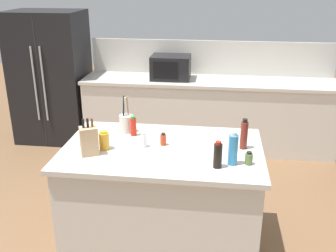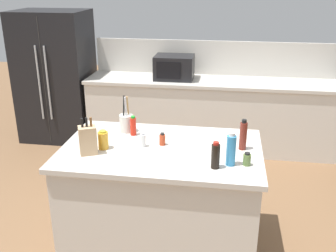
# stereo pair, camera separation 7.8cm
# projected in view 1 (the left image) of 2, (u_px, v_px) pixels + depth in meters

# --- Properties ---
(ground_plane) EXTENTS (14.00, 14.00, 0.00)m
(ground_plane) POSITION_uv_depth(u_px,v_px,m) (163.00, 245.00, 3.45)
(ground_plane) COLOR brown
(back_counter_run) EXTENTS (3.32, 0.66, 0.94)m
(back_counter_run) POSITION_uv_depth(u_px,v_px,m) (208.00, 114.00, 5.28)
(back_counter_run) COLOR beige
(back_counter_run) RESTS_ON ground_plane
(wall_backsplash) EXTENTS (3.28, 0.03, 0.46)m
(wall_backsplash) POSITION_uv_depth(u_px,v_px,m) (211.00, 58.00, 5.32)
(wall_backsplash) COLOR beige
(wall_backsplash) RESTS_ON back_counter_run
(kitchen_island) EXTENTS (1.58, 1.01, 0.94)m
(kitchen_island) POSITION_uv_depth(u_px,v_px,m) (163.00, 199.00, 3.28)
(kitchen_island) COLOR beige
(kitchen_island) RESTS_ON ground_plane
(refrigerator) EXTENTS (0.96, 0.75, 1.79)m
(refrigerator) POSITION_uv_depth(u_px,v_px,m) (51.00, 77.00, 5.44)
(refrigerator) COLOR black
(refrigerator) RESTS_ON ground_plane
(microwave) EXTENTS (0.50, 0.39, 0.31)m
(microwave) POSITION_uv_depth(u_px,v_px,m) (171.00, 67.00, 5.11)
(microwave) COLOR black
(microwave) RESTS_ON back_counter_run
(knife_block) EXTENTS (0.16, 0.15, 0.29)m
(knife_block) POSITION_uv_depth(u_px,v_px,m) (89.00, 141.00, 2.96)
(knife_block) COLOR tan
(knife_block) RESTS_ON kitchen_island
(utensil_crock) EXTENTS (0.12, 0.12, 0.32)m
(utensil_crock) POSITION_uv_depth(u_px,v_px,m) (126.00, 123.00, 3.40)
(utensil_crock) COLOR beige
(utensil_crock) RESTS_ON kitchen_island
(salt_shaker) EXTENTS (0.05, 0.05, 0.12)m
(salt_shaker) POSITION_uv_depth(u_px,v_px,m) (144.00, 141.00, 3.11)
(salt_shaker) COLOR silver
(salt_shaker) RESTS_ON kitchen_island
(dish_soap_bottle) EXTENTS (0.07, 0.07, 0.25)m
(dish_soap_bottle) POSITION_uv_depth(u_px,v_px,m) (233.00, 149.00, 2.80)
(dish_soap_bottle) COLOR #3384BC
(dish_soap_bottle) RESTS_ON kitchen_island
(soy_sauce_bottle) EXTENTS (0.06, 0.06, 0.20)m
(soy_sauce_bottle) POSITION_uv_depth(u_px,v_px,m) (218.00, 155.00, 2.76)
(soy_sauce_bottle) COLOR black
(soy_sauce_bottle) RESTS_ON kitchen_island
(hot_sauce_bottle) EXTENTS (0.05, 0.05, 0.17)m
(hot_sauce_bottle) POSITION_uv_depth(u_px,v_px,m) (133.00, 126.00, 3.32)
(hot_sauce_bottle) COLOR red
(hot_sauce_bottle) RESTS_ON kitchen_island
(spice_jar_paprika) EXTENTS (0.05, 0.05, 0.10)m
(spice_jar_paprika) POSITION_uv_depth(u_px,v_px,m) (163.00, 139.00, 3.15)
(spice_jar_paprika) COLOR #B73D1E
(spice_jar_paprika) RESTS_ON kitchen_island
(spice_jar_oregano) EXTENTS (0.06, 0.06, 0.10)m
(spice_jar_oregano) POSITION_uv_depth(u_px,v_px,m) (249.00, 159.00, 2.82)
(spice_jar_oregano) COLOR #567038
(spice_jar_oregano) RESTS_ON kitchen_island
(honey_jar) EXTENTS (0.08, 0.08, 0.15)m
(honey_jar) POSITION_uv_depth(u_px,v_px,m) (104.00, 141.00, 3.06)
(honey_jar) COLOR gold
(honey_jar) RESTS_ON kitchen_island
(vinegar_bottle) EXTENTS (0.06, 0.06, 0.25)m
(vinegar_bottle) POSITION_uv_depth(u_px,v_px,m) (244.00, 135.00, 3.06)
(vinegar_bottle) COLOR maroon
(vinegar_bottle) RESTS_ON kitchen_island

